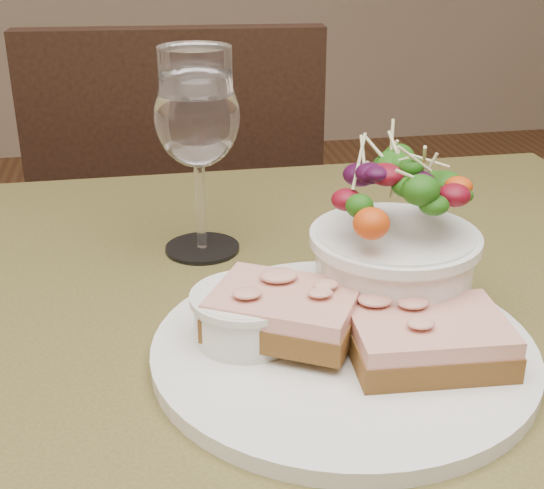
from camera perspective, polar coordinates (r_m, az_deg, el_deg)
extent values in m
cube|color=#43411D|center=(0.59, 2.34, -8.51)|extent=(0.80, 0.80, 0.04)
cylinder|color=black|center=(1.17, 15.13, -13.28)|extent=(0.05, 0.05, 0.71)
cube|color=black|center=(1.37, -6.54, -1.86)|extent=(0.45, 0.45, 0.04)
cube|color=black|center=(1.11, -7.13, 4.33)|extent=(0.42, 0.08, 0.45)
cube|color=black|center=(1.48, -6.13, -9.70)|extent=(0.39, 0.39, 0.45)
cylinder|color=white|center=(0.55, 5.37, -7.92)|extent=(0.27, 0.27, 0.01)
cube|color=#442B12|center=(0.53, 11.62, -7.48)|extent=(0.11, 0.08, 0.02)
cube|color=#FFEBC1|center=(0.53, 11.76, -6.07)|extent=(0.11, 0.08, 0.01)
cube|color=#442B12|center=(0.54, 0.92, -5.59)|extent=(0.12, 0.11, 0.02)
cube|color=#FFEBC1|center=(0.53, 0.93, -4.21)|extent=(0.12, 0.11, 0.01)
cylinder|color=white|center=(0.54, -1.97, -5.39)|extent=(0.07, 0.07, 0.04)
cylinder|color=olive|center=(0.53, -1.99, -3.99)|extent=(0.06, 0.06, 0.01)
cylinder|color=white|center=(0.59, 9.09, -1.76)|extent=(0.12, 0.12, 0.06)
ellipsoid|color=#133B0A|center=(0.57, 9.46, 3.35)|extent=(0.11, 0.11, 0.06)
ellipsoid|color=#133B0A|center=(0.61, -2.37, -3.21)|extent=(0.04, 0.04, 0.01)
sphere|color=maroon|center=(0.60, -3.67, -3.33)|extent=(0.02, 0.02, 0.02)
cylinder|color=white|center=(0.72, -5.26, -0.28)|extent=(0.07, 0.07, 0.00)
cylinder|color=white|center=(0.70, -5.40, 3.23)|extent=(0.01, 0.01, 0.09)
ellipsoid|color=white|center=(0.67, -5.67, 9.59)|extent=(0.08, 0.08, 0.09)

